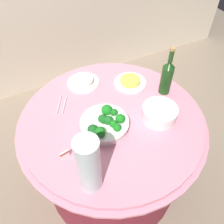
# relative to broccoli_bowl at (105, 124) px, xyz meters

# --- Properties ---
(ground_plane) EXTENTS (6.00, 6.00, 0.00)m
(ground_plane) POSITION_rel_broccoli_bowl_xyz_m (0.07, 0.06, -0.78)
(ground_plane) COLOR gray
(buffet_table) EXTENTS (1.16, 1.16, 0.74)m
(buffet_table) POSITION_rel_broccoli_bowl_xyz_m (0.07, 0.06, -0.41)
(buffet_table) COLOR maroon
(buffet_table) RESTS_ON ground_plane
(broccoli_bowl) EXTENTS (0.28, 0.28, 0.11)m
(broccoli_bowl) POSITION_rel_broccoli_bowl_xyz_m (0.00, 0.00, 0.00)
(broccoli_bowl) COLOR white
(broccoli_bowl) RESTS_ON buffet_table
(plate_stack) EXTENTS (0.21, 0.21, 0.08)m
(plate_stack) POSITION_rel_broccoli_bowl_xyz_m (0.33, -0.06, -0.00)
(plate_stack) COLOR white
(plate_stack) RESTS_ON buffet_table
(wine_bottle) EXTENTS (0.07, 0.07, 0.34)m
(wine_bottle) POSITION_rel_broccoli_bowl_xyz_m (0.49, 0.12, 0.09)
(wine_bottle) COLOR #184116
(wine_bottle) RESTS_ON buffet_table
(decorative_fruit_vase) EXTENTS (0.11, 0.11, 0.34)m
(decorative_fruit_vase) POSITION_rel_broccoli_bowl_xyz_m (-0.21, -0.28, 0.11)
(decorative_fruit_vase) COLOR silver
(decorative_fruit_vase) RESTS_ON buffet_table
(serving_tongs) EXTENTS (0.11, 0.16, 0.01)m
(serving_tongs) POSITION_rel_broccoli_bowl_xyz_m (-0.17, 0.28, -0.04)
(serving_tongs) COLOR silver
(serving_tongs) RESTS_ON buffet_table
(food_plate_rice) EXTENTS (0.22, 0.22, 0.04)m
(food_plate_rice) POSITION_rel_broccoli_bowl_xyz_m (0.03, 0.43, -0.03)
(food_plate_rice) COLOR white
(food_plate_rice) RESTS_ON buffet_table
(food_plate_fried_egg) EXTENTS (0.22, 0.22, 0.04)m
(food_plate_fried_egg) POSITION_rel_broccoli_bowl_xyz_m (0.32, 0.29, -0.03)
(food_plate_fried_egg) COLOR white
(food_plate_fried_egg) RESTS_ON buffet_table
(label_placard_front) EXTENTS (0.05, 0.02, 0.05)m
(label_placard_front) POSITION_rel_broccoli_bowl_xyz_m (-0.27, -0.09, -0.01)
(label_placard_front) COLOR white
(label_placard_front) RESTS_ON buffet_table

